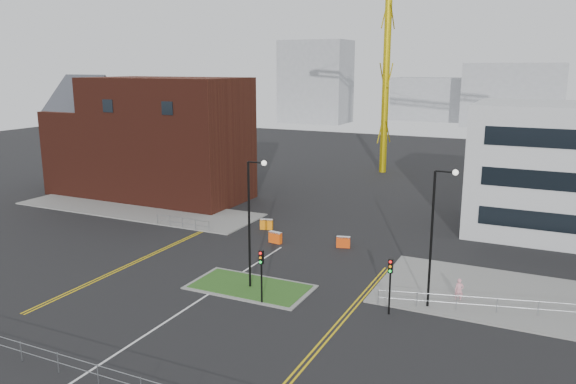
% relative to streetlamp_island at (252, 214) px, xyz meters
% --- Properties ---
extents(ground, '(200.00, 200.00, 0.00)m').
position_rel_streetlamp_island_xyz_m(ground, '(-2.22, -8.00, -5.41)').
color(ground, black).
rests_on(ground, ground).
extents(pavement_left, '(28.00, 8.00, 0.12)m').
position_rel_streetlamp_island_xyz_m(pavement_left, '(-22.22, 14.00, -5.35)').
color(pavement_left, slate).
rests_on(pavement_left, ground).
extents(pavement_right, '(24.00, 10.00, 0.12)m').
position_rel_streetlamp_island_xyz_m(pavement_right, '(19.78, 6.00, -5.35)').
color(pavement_right, slate).
rests_on(pavement_right, ground).
extents(island_kerb, '(8.60, 4.60, 0.08)m').
position_rel_streetlamp_island_xyz_m(island_kerb, '(-0.22, 0.00, -5.37)').
color(island_kerb, slate).
rests_on(island_kerb, ground).
extents(grass_island, '(8.00, 4.00, 0.12)m').
position_rel_streetlamp_island_xyz_m(grass_island, '(-0.22, 0.00, -5.35)').
color(grass_island, '#264F1A').
rests_on(grass_island, ground).
extents(brick_building, '(24.20, 10.07, 14.24)m').
position_rel_streetlamp_island_xyz_m(brick_building, '(-25.19, 20.00, 1.44)').
color(brick_building, '#431910').
rests_on(brick_building, ground).
extents(streetlamp_island, '(1.46, 0.36, 9.18)m').
position_rel_streetlamp_island_xyz_m(streetlamp_island, '(0.00, 0.00, 0.00)').
color(streetlamp_island, black).
rests_on(streetlamp_island, ground).
extents(streetlamp_right_near, '(1.46, 0.36, 9.18)m').
position_rel_streetlamp_island_xyz_m(streetlamp_right_near, '(12.00, 2.00, 0.00)').
color(streetlamp_right_near, black).
rests_on(streetlamp_right_near, ground).
extents(traffic_light_island, '(0.28, 0.33, 3.65)m').
position_rel_streetlamp_island_xyz_m(traffic_light_island, '(1.78, -2.02, -2.85)').
color(traffic_light_island, black).
rests_on(traffic_light_island, ground).
extents(traffic_light_right, '(0.28, 0.33, 3.65)m').
position_rel_streetlamp_island_xyz_m(traffic_light_right, '(9.78, -0.02, -2.85)').
color(traffic_light_right, black).
rests_on(traffic_light_right, ground).
extents(railing_front, '(24.05, 0.05, 1.10)m').
position_rel_streetlamp_island_xyz_m(railing_front, '(-2.22, -14.00, -4.63)').
color(railing_front, gray).
rests_on(railing_front, ground).
extents(railing_left, '(6.05, 0.05, 1.10)m').
position_rel_streetlamp_island_xyz_m(railing_left, '(-13.22, 10.00, -4.67)').
color(railing_left, gray).
rests_on(railing_left, ground).
extents(railing_right, '(19.05, 5.05, 1.10)m').
position_rel_streetlamp_island_xyz_m(railing_right, '(18.28, 3.50, -4.63)').
color(railing_right, gray).
rests_on(railing_right, ground).
extents(centre_line, '(0.15, 30.00, 0.01)m').
position_rel_streetlamp_island_xyz_m(centre_line, '(-2.22, -6.00, -5.41)').
color(centre_line, silver).
rests_on(centre_line, ground).
extents(yellow_left_a, '(0.12, 24.00, 0.01)m').
position_rel_streetlamp_island_xyz_m(yellow_left_a, '(-11.22, 2.00, -5.41)').
color(yellow_left_a, gold).
rests_on(yellow_left_a, ground).
extents(yellow_left_b, '(0.12, 24.00, 0.01)m').
position_rel_streetlamp_island_xyz_m(yellow_left_b, '(-10.92, 2.00, -5.41)').
color(yellow_left_b, gold).
rests_on(yellow_left_b, ground).
extents(yellow_right_a, '(0.12, 20.00, 0.01)m').
position_rel_streetlamp_island_xyz_m(yellow_right_a, '(7.28, -2.00, -5.41)').
color(yellow_right_a, gold).
rests_on(yellow_right_a, ground).
extents(yellow_right_b, '(0.12, 20.00, 0.01)m').
position_rel_streetlamp_island_xyz_m(yellow_right_b, '(7.58, -2.00, -5.41)').
color(yellow_right_b, gold).
rests_on(yellow_right_b, ground).
extents(skyline_a, '(18.00, 12.00, 22.00)m').
position_rel_streetlamp_island_xyz_m(skyline_a, '(-42.22, 112.00, 5.59)').
color(skyline_a, gray).
rests_on(skyline_a, ground).
extents(skyline_b, '(24.00, 12.00, 16.00)m').
position_rel_streetlamp_island_xyz_m(skyline_b, '(7.78, 122.00, 2.59)').
color(skyline_b, gray).
rests_on(skyline_b, ground).
extents(skyline_d, '(30.00, 12.00, 12.00)m').
position_rel_streetlamp_island_xyz_m(skyline_d, '(-10.22, 132.00, 0.59)').
color(skyline_d, gray).
rests_on(skyline_d, ground).
extents(pedestrian, '(0.65, 0.49, 1.59)m').
position_rel_streetlamp_island_xyz_m(pedestrian, '(13.44, 3.84, -4.62)').
color(pedestrian, pink).
rests_on(pedestrian, ground).
extents(barrier_left, '(1.26, 0.60, 1.02)m').
position_rel_streetlamp_island_xyz_m(barrier_left, '(-3.22, 9.90, -4.86)').
color(barrier_left, '#FF550E').
rests_on(barrier_left, ground).
extents(barrier_mid, '(1.26, 0.69, 1.01)m').
position_rel_streetlamp_island_xyz_m(barrier_mid, '(-5.88, 13.30, -4.87)').
color(barrier_mid, orange).
rests_on(barrier_mid, ground).
extents(barrier_right, '(1.23, 0.68, 0.98)m').
position_rel_streetlamp_island_xyz_m(barrier_right, '(2.63, 11.28, -4.88)').
color(barrier_right, '#EB460D').
rests_on(barrier_right, ground).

